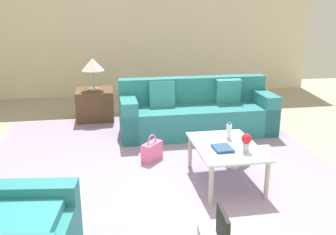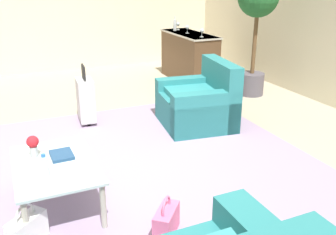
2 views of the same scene
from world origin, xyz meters
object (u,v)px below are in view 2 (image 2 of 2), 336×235
at_px(bar_console, 189,57).
at_px(coffee_table, 55,169).
at_px(wine_bottle_clear, 175,25).
at_px(potted_ficus, 257,14).
at_px(wine_glass_leftmost, 178,24).
at_px(armchair, 201,104).
at_px(water_bottle, 45,166).
at_px(handbag_pink, 166,221).
at_px(flower_vase, 33,144).
at_px(suitcase_silver, 86,99).
at_px(handbag_white, 27,229).
at_px(wine_glass_left_of_centre, 187,28).
at_px(coffee_table_book, 62,155).
at_px(wine_glass_right_of_centre, 202,31).

bearing_deg(bar_console, coffee_table, -41.53).
relative_size(wine_bottle_clear, potted_ficus, 0.15).
distance_m(wine_glass_leftmost, wine_bottle_clear, 0.15).
xyz_separation_m(coffee_table, bar_console, (-3.50, 3.10, 0.10)).
distance_m(armchair, wine_bottle_clear, 2.87).
bearing_deg(bar_console, water_bottle, -40.86).
distance_m(wine_glass_leftmost, handbag_pink, 5.43).
distance_m(flower_vase, wine_glass_leftmost, 5.04).
height_order(bar_console, wine_glass_leftmost, wine_glass_leftmost).
bearing_deg(armchair, wine_glass_leftmost, 161.22).
xyz_separation_m(coffee_table, flower_vase, (-0.22, -0.15, 0.18)).
xyz_separation_m(suitcase_silver, handbag_white, (2.42, -1.00, -0.23)).
height_order(armchair, handbag_pink, armchair).
height_order(wine_glass_leftmost, handbag_white, wine_glass_leftmost).
distance_m(bar_console, wine_glass_leftmost, 0.78).
bearing_deg(armchair, flower_vase, -65.28).
bearing_deg(bar_console, flower_vase, -44.74).
bearing_deg(coffee_table, potted_ficus, 120.74).
bearing_deg(wine_bottle_clear, water_bottle, -36.75).
bearing_deg(flower_vase, bar_console, 135.26).
distance_m(coffee_table, handbag_white, 0.58).
bearing_deg(wine_glass_leftmost, potted_ficus, 17.98).
bearing_deg(armchair, potted_ficus, 120.81).
height_order(coffee_table, bar_console, bar_console).
xyz_separation_m(armchair, wine_glass_left_of_centre, (-2.21, 0.88, 0.76)).
relative_size(flower_vase, handbag_white, 0.57).
distance_m(wine_glass_leftmost, potted_ficus, 1.95).
distance_m(coffee_table_book, wine_glass_leftmost, 4.98).
bearing_deg(water_bottle, wine_glass_leftmost, 142.84).
relative_size(coffee_table, wine_glass_left_of_centre, 6.72).
xyz_separation_m(coffee_table_book, potted_ficus, (-2.08, 3.62, 0.93)).
distance_m(coffee_table_book, bar_console, 4.53).
distance_m(armchair, suitcase_silver, 1.64).
bearing_deg(handbag_pink, wine_bottle_clear, 154.51).
distance_m(handbag_pink, potted_ficus, 4.37).
bearing_deg(suitcase_silver, flower_vase, -25.53).
distance_m(armchair, handbag_pink, 2.51).
bearing_deg(armchair, handbag_white, -55.47).
bearing_deg(wine_bottle_clear, wine_glass_leftmost, 128.64).
height_order(water_bottle, potted_ficus, potted_ficus).
distance_m(armchair, flower_vase, 2.57).
distance_m(wine_bottle_clear, potted_ficus, 1.91).
relative_size(coffee_table, flower_vase, 5.06).
relative_size(bar_console, wine_bottle_clear, 5.18).
relative_size(armchair, wine_glass_left_of_centre, 7.17).
bearing_deg(wine_glass_left_of_centre, armchair, -21.72).
bearing_deg(suitcase_silver, handbag_pink, 0.97).
distance_m(coffee_table_book, wine_glass_right_of_centre, 4.18).
height_order(water_bottle, flower_vase, flower_vase).
bearing_deg(wine_bottle_clear, suitcase_silver, -49.77).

